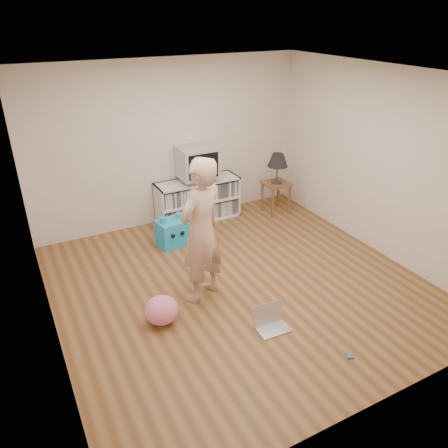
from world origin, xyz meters
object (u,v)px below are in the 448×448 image
object	(u,v)px
crt_tv	(197,162)
person	(201,232)
table_lamp	(278,161)
media_unit	(197,200)
plush_pink	(161,310)
plush_blue	(172,232)
dvd_deck	(197,178)
laptop	(270,321)
side_table	(276,190)

from	to	relation	value
crt_tv	person	bearing A→B (deg)	-113.42
crt_tv	person	distance (m)	2.21
table_lamp	media_unit	bearing A→B (deg)	163.65
plush_pink	crt_tv	bearing A→B (deg)	56.52
crt_tv	plush_blue	distance (m)	1.25
person	dvd_deck	bearing A→B (deg)	-138.05
media_unit	dvd_deck	world-z (taller)	dvd_deck
laptop	plush_pink	bearing A→B (deg)	151.32
media_unit	crt_tv	size ratio (longest dim) A/B	2.33
crt_tv	table_lamp	bearing A→B (deg)	-15.59
media_unit	side_table	world-z (taller)	media_unit
person	side_table	bearing A→B (deg)	-167.54
plush_blue	dvd_deck	bearing A→B (deg)	34.37
person	plush_blue	distance (m)	1.57
side_table	plush_pink	distance (m)	3.41
crt_tv	side_table	world-z (taller)	crt_tv
media_unit	table_lamp	world-z (taller)	table_lamp
table_lamp	plush_blue	distance (m)	2.17
laptop	dvd_deck	bearing A→B (deg)	84.06
crt_tv	laptop	bearing A→B (deg)	-98.77
table_lamp	plush_pink	distance (m)	3.49
media_unit	laptop	distance (m)	2.98
media_unit	crt_tv	distance (m)	0.67
laptop	plush_pink	size ratio (longest dim) A/B	0.98
side_table	person	bearing A→B (deg)	-142.88
media_unit	laptop	xyz separation A→B (m)	(-0.45, -2.94, -0.28)
crt_tv	table_lamp	size ratio (longest dim) A/B	1.17
crt_tv	plush_blue	size ratio (longest dim) A/B	1.22
plush_blue	media_unit	bearing A→B (deg)	35.07
plush_pink	media_unit	bearing A→B (deg)	56.74
dvd_deck	side_table	distance (m)	1.40
dvd_deck	side_table	bearing A→B (deg)	-15.72
side_table	plush_blue	world-z (taller)	side_table
person	plush_blue	bearing A→B (deg)	-121.25
crt_tv	laptop	world-z (taller)	crt_tv
media_unit	dvd_deck	xyz separation A→B (m)	(-0.00, -0.02, 0.39)
table_lamp	plush_blue	size ratio (longest dim) A/B	1.05
media_unit	person	xyz separation A→B (m)	(-0.88, -2.04, 0.55)
media_unit	dvd_deck	size ratio (longest dim) A/B	3.11
media_unit	plush_pink	size ratio (longest dim) A/B	3.65
dvd_deck	crt_tv	size ratio (longest dim) A/B	0.75
plush_blue	side_table	bearing A→B (deg)	0.28
laptop	plush_pink	distance (m)	1.24
dvd_deck	table_lamp	world-z (taller)	table_lamp
laptop	plush_blue	distance (m)	2.31
crt_tv	plush_blue	xyz separation A→B (m)	(-0.72, -0.63, -0.81)
side_table	laptop	bearing A→B (deg)	-124.68
dvd_deck	plush_pink	distance (m)	2.79
plush_pink	plush_blue	bearing A→B (deg)	64.41
table_lamp	laptop	xyz separation A→B (m)	(-1.76, -2.55, -0.87)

